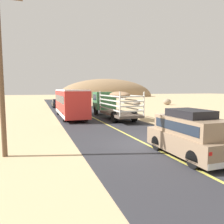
% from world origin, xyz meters
% --- Properties ---
extents(ground_plane, '(240.00, 240.00, 0.00)m').
position_xyz_m(ground_plane, '(0.00, 0.00, 0.00)').
color(ground_plane, tan).
extents(road_surface, '(8.00, 120.00, 0.02)m').
position_xyz_m(road_surface, '(0.00, 0.00, 0.01)').
color(road_surface, '#2D2D33').
rests_on(road_surface, ground).
extents(road_centre_line, '(0.16, 117.60, 0.00)m').
position_xyz_m(road_centre_line, '(0.00, 0.00, 0.02)').
color(road_centre_line, '#D8CC4C').
rests_on(road_centre_line, road_surface).
extents(suv_near, '(1.90, 4.62, 2.29)m').
position_xyz_m(suv_near, '(0.79, -2.87, 1.15)').
color(suv_near, '#8C7259').
rests_on(suv_near, road_surface).
extents(livestock_truck, '(2.53, 9.70, 3.02)m').
position_xyz_m(livestock_truck, '(2.07, 12.81, 1.79)').
color(livestock_truck, '#3F7F4C').
rests_on(livestock_truck, road_surface).
extents(bus, '(2.54, 10.00, 3.21)m').
position_xyz_m(bus, '(-2.41, 13.63, 1.75)').
color(bus, red).
rests_on(bus, road_surface).
extents(car_far, '(1.80, 4.40, 1.46)m').
position_xyz_m(car_far, '(-2.61, 28.67, 0.69)').
color(car_far, black).
rests_on(car_far, road_surface).
extents(power_pole_near, '(2.20, 0.24, 8.06)m').
position_xyz_m(power_pole_near, '(-7.60, 0.16, 4.32)').
color(power_pole_near, brown).
rests_on(power_pole_near, ground).
extents(boulder_near_shoulder, '(1.50, 1.48, 0.78)m').
position_xyz_m(boulder_near_shoulder, '(13.10, 28.10, 0.39)').
color(boulder_near_shoulder, '#756656').
rests_on(boulder_near_shoulder, ground).
extents(boulder_mid_field, '(1.75, 1.39, 1.27)m').
position_xyz_m(boulder_mid_field, '(19.71, 27.26, 0.64)').
color(boulder_mid_field, gray).
rests_on(boulder_mid_field, ground).
extents(distant_hill, '(42.39, 20.95, 15.56)m').
position_xyz_m(distant_hill, '(23.02, 78.37, 0.00)').
color(distant_hill, '#957553').
rests_on(distant_hill, ground).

